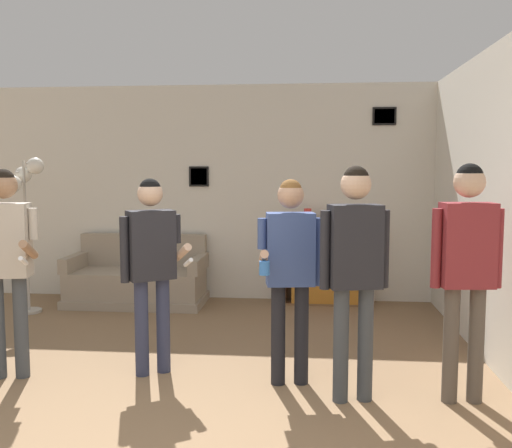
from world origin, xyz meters
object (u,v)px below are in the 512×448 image
person_player_foreground_left (6,251)px  person_watcher_holding_cup (290,261)px  person_spectator_near_bookshelf (355,258)px  floor_lamp (25,192)px  couch (138,281)px  drinking_cup (308,213)px  bookshelf (327,261)px  person_player_foreground_center (151,256)px  person_spectator_far_right (467,257)px

person_player_foreground_left → person_watcher_holding_cup: bearing=2.0°
person_spectator_near_bookshelf → floor_lamp: bearing=148.3°
couch → person_spectator_near_bookshelf: person_spectator_near_bookshelf is taller
person_spectator_near_bookshelf → drinking_cup: person_spectator_near_bookshelf is taller
bookshelf → person_player_foreground_center: bearing=-119.9°
bookshelf → drinking_cup: size_ratio=9.08×
bookshelf → floor_lamp: floor_lamp is taller
person_player_foreground_left → person_player_foreground_center: (1.11, 0.19, -0.05)m
couch → person_player_foreground_left: size_ratio=1.00×
couch → person_watcher_holding_cup: (1.96, -2.47, 0.68)m
floor_lamp → person_watcher_holding_cup: (3.09, -1.91, -0.43)m
person_player_foreground_left → drinking_cup: size_ratio=14.26×
bookshelf → person_watcher_holding_cup: 2.73m
couch → person_spectator_far_right: (3.21, -2.69, 0.77)m
couch → person_player_foreground_left: bearing=-95.8°
person_player_foreground_left → person_watcher_holding_cup: 2.22m
bookshelf → person_player_foreground_left: (-2.58, -2.74, 0.49)m
couch → bookshelf: size_ratio=1.58×
couch → floor_lamp: size_ratio=0.93×
couch → floor_lamp: (-1.13, -0.55, 1.11)m
person_spectator_near_bookshelf → person_spectator_far_right: 0.78m
bookshelf → person_player_foreground_left: 3.80m
bookshelf → person_player_foreground_center: 2.97m
floor_lamp → person_player_foreground_left: size_ratio=1.07×
person_watcher_holding_cup → person_spectator_far_right: (1.24, -0.23, 0.08)m
person_player_foreground_center → person_watcher_holding_cup: size_ratio=1.00×
person_player_foreground_center → couch: bearing=109.9°
floor_lamp → drinking_cup: bearing=13.2°
drinking_cup → person_player_foreground_left: bearing=-130.4°
couch → person_player_foreground_center: bearing=-70.1°
drinking_cup → person_watcher_holding_cup: bearing=-92.5°
floor_lamp → drinking_cup: floor_lamp is taller
couch → person_watcher_holding_cup: bearing=-51.5°
couch → floor_lamp: 1.67m
person_player_foreground_center → person_watcher_holding_cup: person_player_foreground_center is taller
person_player_foreground_center → drinking_cup: (1.23, 2.55, 0.15)m
person_player_foreground_left → person_watcher_holding_cup: size_ratio=1.05×
bookshelf → person_spectator_far_right: 3.07m
person_player_foreground_left → person_player_foreground_center: bearing=10.0°
person_player_foreground_center → person_watcher_holding_cup: 1.12m
bookshelf → person_player_foreground_center: person_player_foreground_center is taller
person_player_foreground_center → person_spectator_far_right: bearing=-8.3°
bookshelf → person_watcher_holding_cup: size_ratio=0.67×
floor_lamp → person_player_foreground_left: bearing=-66.5°
floor_lamp → person_player_foreground_left: 2.20m
person_watcher_holding_cup → person_player_foreground_left: bearing=-178.0°
person_watcher_holding_cup → drinking_cup: size_ratio=13.61×
person_player_foreground_left → bookshelf: bearing=46.8°
person_watcher_holding_cup → person_spectator_near_bookshelf: size_ratio=0.94×
person_watcher_holding_cup → person_spectator_near_bookshelf: 0.54m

